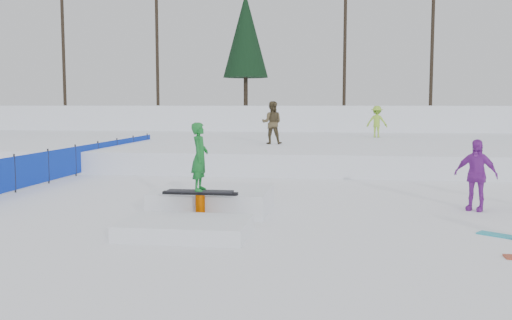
# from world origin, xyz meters

# --- Properties ---
(ground) EXTENTS (120.00, 120.00, 0.00)m
(ground) POSITION_xyz_m (0.00, 0.00, 0.00)
(ground) COLOR white
(snow_berm) EXTENTS (60.00, 14.00, 2.40)m
(snow_berm) POSITION_xyz_m (0.00, 30.00, 1.20)
(snow_berm) COLOR white
(snow_berm) RESTS_ON ground
(snow_midrise) EXTENTS (50.00, 18.00, 0.80)m
(snow_midrise) POSITION_xyz_m (0.00, 16.00, 0.40)
(snow_midrise) COLOR white
(snow_midrise) RESTS_ON ground
(safety_fence) EXTENTS (0.05, 16.00, 1.10)m
(safety_fence) POSITION_xyz_m (-6.50, 6.60, 0.55)
(safety_fence) COLOR #0B2AA6
(safety_fence) RESTS_ON ground
(treeline) EXTENTS (40.24, 4.22, 10.50)m
(treeline) POSITION_xyz_m (6.18, 28.28, 7.45)
(treeline) COLOR black
(treeline) RESTS_ON snow_berm
(walker_olive) EXTENTS (0.90, 0.70, 1.82)m
(walker_olive) POSITION_xyz_m (-0.24, 12.09, 1.71)
(walker_olive) COLOR #4E4128
(walker_olive) RESTS_ON snow_midrise
(walker_ygreen) EXTENTS (1.14, 0.78, 1.62)m
(walker_ygreen) POSITION_xyz_m (4.52, 17.69, 1.61)
(walker_ygreen) COLOR #92CA35
(walker_ygreen) RESTS_ON snow_midrise
(spectator_purple) EXTENTS (1.06, 0.83, 1.68)m
(spectator_purple) POSITION_xyz_m (5.73, 1.78, 0.84)
(spectator_purple) COLOR purple
(spectator_purple) RESTS_ON ground
(jib_rail_feature) EXTENTS (2.60, 4.40, 2.11)m
(jib_rail_feature) POSITION_xyz_m (-0.33, 0.07, 0.30)
(jib_rail_feature) COLOR white
(jib_rail_feature) RESTS_ON ground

